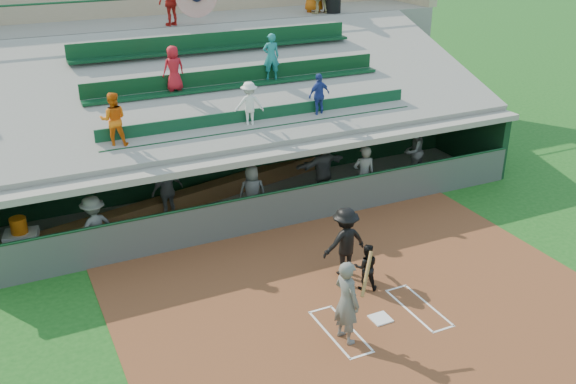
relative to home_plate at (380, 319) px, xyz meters
name	(u,v)px	position (x,y,z in m)	size (l,w,h in m)	color
ground	(380,320)	(0.00, 0.00, -0.04)	(100.00, 100.00, 0.00)	#174E16
dirt_slab	(368,308)	(0.00, 0.50, -0.03)	(11.00, 9.00, 0.02)	brown
home_plate	(380,319)	(0.00, 0.00, 0.00)	(0.43, 0.43, 0.03)	white
batters_box_chalk	(380,319)	(0.00, 0.00, -0.01)	(2.65, 1.85, 0.01)	silver
dugout_floor	(260,203)	(0.00, 6.75, -0.02)	(16.00, 3.50, 0.04)	gray
concourse_slab	(189,81)	(0.00, 13.50, 2.26)	(20.00, 3.00, 4.60)	gray
grandstand	(215,101)	(-0.01, 10.51, 2.23)	(20.40, 10.40, 7.80)	#505550
batter_at_plate	(347,301)	(-1.06, -0.28, 0.92)	(0.91, 0.79, 1.95)	#51534E
catcher	(366,267)	(0.35, 1.22, 0.57)	(0.57, 0.44, 1.17)	black
home_umpire	(345,242)	(0.24, 2.04, 0.87)	(1.14, 0.66, 1.77)	black
dugout_bench	(251,179)	(0.24, 8.00, 0.25)	(16.27, 0.49, 0.49)	brown
white_table	(23,245)	(-6.83, 6.27, 0.36)	(0.82, 0.62, 0.72)	silver
water_cooler	(18,225)	(-6.85, 6.25, 0.93)	(0.41, 0.41, 0.41)	orange
dugout_player_a	(95,228)	(-5.11, 5.44, 0.86)	(1.11, 0.64, 1.71)	#51544F
dugout_player_b	(167,190)	(-2.80, 6.91, 0.87)	(1.01, 0.42, 1.72)	#585A55
dugout_player_c	(252,192)	(-0.61, 5.86, 0.81)	(0.79, 0.51, 1.61)	#5D605A
dugout_player_d	(323,166)	(2.02, 6.45, 0.95)	(1.75, 0.56, 1.89)	#52544F
dugout_player_e	(364,175)	(2.83, 5.38, 0.92)	(0.67, 0.44, 1.83)	#585A55
dugout_player_f	(413,151)	(5.35, 6.40, 0.93)	(0.90, 0.70, 1.86)	#5D605A
trash_bin	(333,0)	(5.58, 12.48, 5.04)	(0.64, 0.64, 0.96)	black
concourse_staff_a	(171,2)	(-0.83, 12.24, 5.36)	(0.93, 0.39, 1.59)	red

